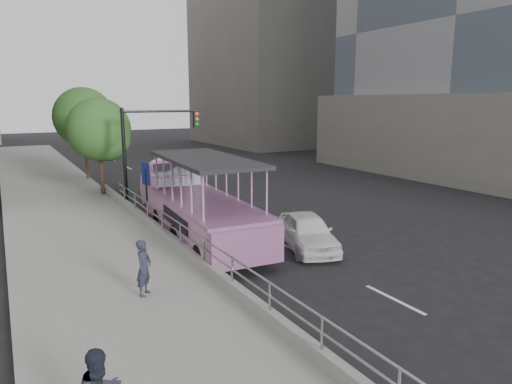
% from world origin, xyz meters
% --- Properties ---
extents(ground, '(160.00, 160.00, 0.00)m').
position_xyz_m(ground, '(0.00, 0.00, 0.00)').
color(ground, black).
extents(sidewalk, '(5.50, 80.00, 0.30)m').
position_xyz_m(sidewalk, '(-5.75, 10.00, 0.15)').
color(sidewalk, gray).
rests_on(sidewalk, ground).
extents(kerb_wall, '(0.24, 30.00, 0.36)m').
position_xyz_m(kerb_wall, '(-3.12, 2.00, 0.48)').
color(kerb_wall, gray).
rests_on(kerb_wall, sidewalk).
extents(guardrail, '(0.07, 22.00, 0.71)m').
position_xyz_m(guardrail, '(-3.12, 2.00, 1.14)').
color(guardrail, '#A09FA4').
rests_on(guardrail, kerb_wall).
extents(duck_boat, '(3.13, 10.46, 3.43)m').
position_xyz_m(duck_boat, '(-1.54, 6.66, 1.27)').
color(duck_boat, black).
rests_on(duck_boat, ground).
extents(car, '(2.81, 4.31, 1.37)m').
position_xyz_m(car, '(1.50, 2.91, 0.68)').
color(car, white).
rests_on(car, ground).
extents(pedestrian_near, '(0.66, 0.67, 1.56)m').
position_xyz_m(pedestrian_near, '(-5.23, 1.13, 1.08)').
color(pedestrian_near, '#282A3A').
rests_on(pedestrian_near, sidewalk).
extents(parking_sign, '(0.17, 0.65, 2.95)m').
position_xyz_m(parking_sign, '(-3.00, 8.45, 1.83)').
color(parking_sign, black).
rests_on(parking_sign, ground).
extents(traffic_signal, '(4.20, 0.32, 5.20)m').
position_xyz_m(traffic_signal, '(-1.70, 12.50, 3.50)').
color(traffic_signal, black).
rests_on(traffic_signal, ground).
extents(street_tree_near, '(3.52, 3.52, 5.72)m').
position_xyz_m(street_tree_near, '(-3.30, 15.93, 3.82)').
color(street_tree_near, '#332317').
rests_on(street_tree_near, ground).
extents(street_tree_far, '(3.97, 3.97, 6.45)m').
position_xyz_m(street_tree_far, '(-3.10, 21.93, 4.31)').
color(street_tree_far, '#332317').
rests_on(street_tree_far, ground).
extents(midrise_stone_a, '(20.00, 20.00, 32.00)m').
position_xyz_m(midrise_stone_a, '(26.00, 42.00, 16.00)').
color(midrise_stone_a, gray).
rests_on(midrise_stone_a, ground).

